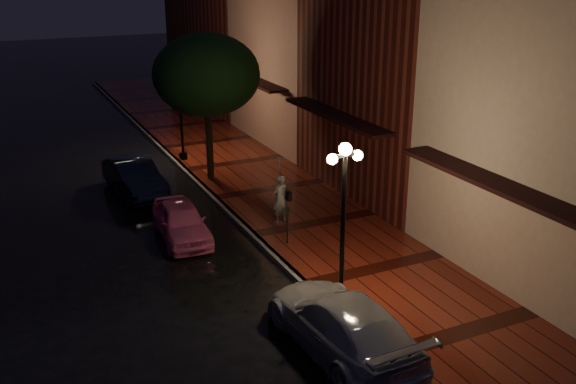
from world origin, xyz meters
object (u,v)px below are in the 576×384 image
streetlamp_far (180,105)px  pink_car (181,221)px  silver_car (343,324)px  woman_with_umbrella (280,179)px  streetlamp_near (343,215)px  street_tree (207,77)px  navy_car (135,177)px  parking_meter (287,221)px

streetlamp_far → pink_car: bearing=-107.1°
silver_car → woman_with_umbrella: woman_with_umbrella is taller
streetlamp_near → streetlamp_far: same height
streetlamp_near → streetlamp_far: (0.00, 14.00, 0.00)m
streetlamp_far → silver_car: size_ratio=0.89×
woman_with_umbrella → pink_car: bearing=-20.0°
street_tree → silver_car: (-1.21, -12.71, -3.54)m
streetlamp_near → navy_car: (-2.87, 10.82, -1.92)m
pink_car → streetlamp_near: bearing=-64.0°
street_tree → woman_with_umbrella: 6.04m
silver_car → parking_meter: 5.76m
streetlamp_near → streetlamp_far: bearing=90.0°
woman_with_umbrella → parking_meter: size_ratio=1.88×
street_tree → woman_with_umbrella: (0.59, -5.44, -2.55)m
navy_car → woman_with_umbrella: size_ratio=1.76×
pink_car → navy_car: bearing=98.3°
street_tree → streetlamp_near: bearing=-91.3°
streetlamp_far → street_tree: 3.44m
woman_with_umbrella → parking_meter: woman_with_umbrella is taller
street_tree → pink_car: 6.75m
navy_car → silver_car: bearing=-87.0°
woman_with_umbrella → parking_meter: 1.91m
navy_car → parking_meter: 7.63m
street_tree → navy_car: 4.75m
silver_car → navy_car: bearing=-83.6°
parking_meter → navy_car: bearing=125.6°
streetlamp_far → street_tree: (0.26, -3.01, 1.64)m
streetlamp_near → navy_car: 11.36m
navy_car → woman_with_umbrella: (3.71, -5.27, 1.02)m
woman_with_umbrella → streetlamp_far: bearing=-96.6°
woman_with_umbrella → silver_car: bearing=63.8°
woman_with_umbrella → parking_meter: bearing=60.2°
street_tree → silver_car: bearing=-95.4°
streetlamp_near → street_tree: size_ratio=0.74×
streetlamp_near → street_tree: 11.12m
silver_car → woman_with_umbrella: bearing=-106.1°
streetlamp_near → silver_car: size_ratio=0.89×
streetlamp_far → parking_meter: size_ratio=3.47×
pink_car → navy_car: (-0.40, 4.83, 0.07)m
streetlamp_far → navy_car: (-2.87, -3.18, -1.92)m
streetlamp_near → pink_car: streetlamp_near is taller
streetlamp_near → parking_meter: bearing=85.3°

